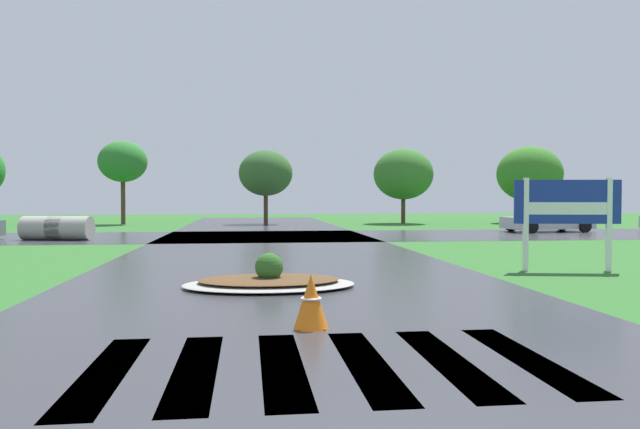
% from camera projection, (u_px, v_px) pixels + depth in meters
% --- Properties ---
extents(asphalt_roadway, '(9.24, 80.00, 0.01)m').
position_uv_depth(asphalt_roadway, '(286.00, 281.00, 12.82)').
color(asphalt_roadway, '#35353A').
rests_on(asphalt_roadway, ground).
extents(asphalt_cross_road, '(90.00, 8.32, 0.01)m').
position_uv_depth(asphalt_cross_road, '(266.00, 236.00, 27.47)').
color(asphalt_cross_road, '#35353A').
rests_on(asphalt_cross_road, ground).
extents(crosswalk_stripes, '(4.95, 2.87, 0.01)m').
position_uv_depth(crosswalk_stripes, '(324.00, 365.00, 6.43)').
color(crosswalk_stripes, white).
rests_on(crosswalk_stripes, ground).
extents(estate_billboard, '(2.48, 0.54, 2.25)m').
position_uv_depth(estate_billboard, '(567.00, 207.00, 14.55)').
color(estate_billboard, white).
rests_on(estate_billboard, ground).
extents(median_island, '(3.41, 2.23, 0.68)m').
position_uv_depth(median_island, '(269.00, 281.00, 11.96)').
color(median_island, '#9E9B93').
rests_on(median_island, ground).
extents(car_white_sedan, '(4.60, 2.50, 1.17)m').
position_uv_depth(car_white_sedan, '(547.00, 221.00, 30.92)').
color(car_white_sedan, '#B7B7BF').
rests_on(car_white_sedan, ground).
extents(drainage_pipe_stack, '(2.98, 1.49, 0.99)m').
position_uv_depth(drainage_pipe_stack, '(57.00, 228.00, 25.02)').
color(drainage_pipe_stack, '#9E9B93').
rests_on(drainage_pipe_stack, ground).
extents(traffic_cone, '(0.48, 0.48, 0.74)m').
position_uv_depth(traffic_cone, '(311.00, 302.00, 8.20)').
color(traffic_cone, orange).
rests_on(traffic_cone, ground).
extents(background_treeline, '(41.45, 5.97, 5.43)m').
position_uv_depth(background_treeline, '(266.00, 172.00, 39.87)').
color(background_treeline, '#4C3823').
rests_on(background_treeline, ground).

